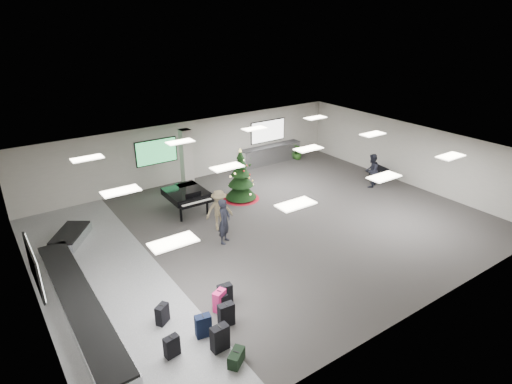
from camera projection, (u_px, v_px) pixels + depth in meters
ground at (269, 227)px, 18.16m from camera, size 18.00×18.00×0.00m
room_envelope at (253, 173)px, 17.55m from camera, size 18.02×14.02×3.21m
baggage_carousel at (77, 287)px, 13.91m from camera, size 2.28×9.71×0.43m
service_counter at (271, 154)px, 25.59m from camera, size 4.05×0.65×1.08m
suitcase_0 at (220, 338)px, 11.52m from camera, size 0.50×0.29×0.78m
suitcase_1 at (226, 315)px, 12.43m from camera, size 0.49×0.28×0.75m
pink_suitcase at (219, 300)px, 13.07m from camera, size 0.50×0.41×0.70m
suitcase_3 at (225, 294)px, 13.37m from camera, size 0.47×0.29×0.69m
navy_suitcase at (203, 326)px, 12.02m from camera, size 0.49×0.34×0.70m
suitcase_5 at (172, 346)px, 11.34m from camera, size 0.44×0.27×0.63m
green_duffel at (236, 358)px, 11.12m from camera, size 0.63×0.57×0.40m
suitcase_7 at (222, 303)px, 13.10m from camera, size 0.37×0.22×0.54m
suitcase_8 at (162, 314)px, 12.53m from camera, size 0.48×0.43×0.64m
christmas_tree at (241, 182)px, 20.60m from camera, size 1.80×1.80×2.57m
grand_piano at (187, 195)px, 19.20m from camera, size 1.68×2.14×1.21m
bench at (378, 172)px, 23.02m from camera, size 0.62×1.36×0.83m
traveler_a at (224, 221)px, 16.67m from camera, size 0.80×0.76×1.85m
traveler_b at (219, 210)px, 17.71m from camera, size 1.26×0.90×1.76m
traveler_bench at (372, 171)px, 22.02m from camera, size 1.06×0.97×1.76m
potted_plant_left at (249, 163)px, 24.66m from camera, size 0.54×0.50×0.78m
potted_plant_right at (298, 152)px, 26.26m from camera, size 0.72×0.72×0.91m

